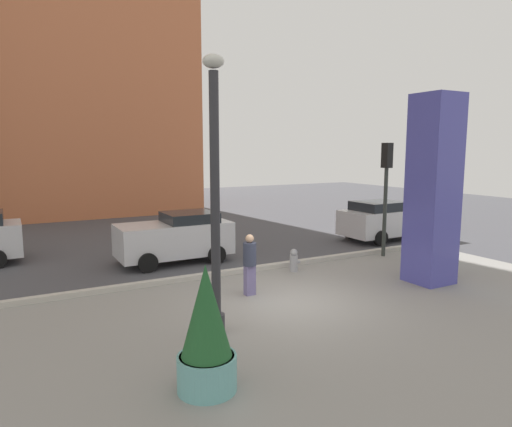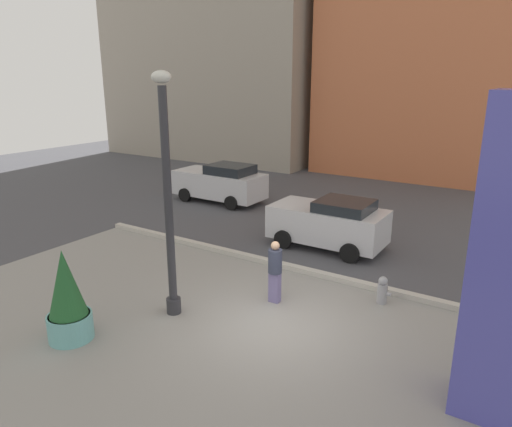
{
  "view_description": "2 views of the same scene",
  "coord_description": "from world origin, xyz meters",
  "px_view_note": "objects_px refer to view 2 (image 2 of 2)",
  "views": [
    {
      "loc": [
        -6.18,
        -9.55,
        3.93
      ],
      "look_at": [
        -0.72,
        0.4,
        2.33
      ],
      "focal_mm": 31.86,
      "sensor_mm": 36.0,
      "label": 1
    },
    {
      "loc": [
        5.07,
        -8.65,
        5.71
      ],
      "look_at": [
        -1.06,
        0.86,
        2.38
      ],
      "focal_mm": 32.95,
      "sensor_mm": 36.0,
      "label": 2
    }
  ],
  "objects_px": {
    "art_pillar_blue": "(509,265)",
    "car_passing_lane": "(329,223)",
    "lamp_post": "(168,204)",
    "pedestrian_by_curb": "(275,269)",
    "potted_plant_curbside": "(67,299)",
    "car_curb_east": "(221,183)",
    "fire_hydrant": "(383,290)"
  },
  "relations": [
    {
      "from": "lamp_post",
      "to": "pedestrian_by_curb",
      "type": "distance_m",
      "value": 3.23
    },
    {
      "from": "art_pillar_blue",
      "to": "car_curb_east",
      "type": "xyz_separation_m",
      "value": [
        -12.64,
        8.94,
        -1.85
      ]
    },
    {
      "from": "art_pillar_blue",
      "to": "car_passing_lane",
      "type": "height_order",
      "value": "art_pillar_blue"
    },
    {
      "from": "car_passing_lane",
      "to": "car_curb_east",
      "type": "height_order",
      "value": "car_curb_east"
    },
    {
      "from": "lamp_post",
      "to": "pedestrian_by_curb",
      "type": "bearing_deg",
      "value": 46.06
    },
    {
      "from": "art_pillar_blue",
      "to": "fire_hydrant",
      "type": "relative_size",
      "value": 7.36
    },
    {
      "from": "fire_hydrant",
      "to": "pedestrian_by_curb",
      "type": "distance_m",
      "value": 2.85
    },
    {
      "from": "lamp_post",
      "to": "fire_hydrant",
      "type": "height_order",
      "value": "lamp_post"
    },
    {
      "from": "lamp_post",
      "to": "art_pillar_blue",
      "type": "xyz_separation_m",
      "value": [
        7.09,
        0.4,
        -0.08
      ]
    },
    {
      "from": "lamp_post",
      "to": "pedestrian_by_curb",
      "type": "relative_size",
      "value": 3.46
    },
    {
      "from": "potted_plant_curbside",
      "to": "car_curb_east",
      "type": "distance_m",
      "value": 12.32
    },
    {
      "from": "potted_plant_curbside",
      "to": "pedestrian_by_curb",
      "type": "distance_m",
      "value": 4.99
    },
    {
      "from": "art_pillar_blue",
      "to": "potted_plant_curbside",
      "type": "xyz_separation_m",
      "value": [
        -8.21,
        -2.56,
        -1.78
      ]
    },
    {
      "from": "car_passing_lane",
      "to": "art_pillar_blue",
      "type": "bearing_deg",
      "value": -46.08
    },
    {
      "from": "art_pillar_blue",
      "to": "car_curb_east",
      "type": "bearing_deg",
      "value": 144.74
    },
    {
      "from": "lamp_post",
      "to": "potted_plant_curbside",
      "type": "xyz_separation_m",
      "value": [
        -1.12,
        -2.16,
        -1.85
      ]
    },
    {
      "from": "lamp_post",
      "to": "art_pillar_blue",
      "type": "height_order",
      "value": "lamp_post"
    },
    {
      "from": "art_pillar_blue",
      "to": "car_passing_lane",
      "type": "xyz_separation_m",
      "value": [
        -5.81,
        6.03,
        -1.87
      ]
    },
    {
      "from": "art_pillar_blue",
      "to": "pedestrian_by_curb",
      "type": "distance_m",
      "value": 5.77
    },
    {
      "from": "fire_hydrant",
      "to": "car_passing_lane",
      "type": "bearing_deg",
      "value": 133.36
    },
    {
      "from": "fire_hydrant",
      "to": "car_passing_lane",
      "type": "distance_m",
      "value": 4.3
    },
    {
      "from": "lamp_post",
      "to": "car_curb_east",
      "type": "bearing_deg",
      "value": 120.75
    },
    {
      "from": "art_pillar_blue",
      "to": "pedestrian_by_curb",
      "type": "bearing_deg",
      "value": 164.3
    },
    {
      "from": "fire_hydrant",
      "to": "car_passing_lane",
      "type": "height_order",
      "value": "car_passing_lane"
    },
    {
      "from": "fire_hydrant",
      "to": "car_passing_lane",
      "type": "xyz_separation_m",
      "value": [
        -2.93,
        3.1,
        0.52
      ]
    },
    {
      "from": "art_pillar_blue",
      "to": "car_curb_east",
      "type": "distance_m",
      "value": 15.59
    },
    {
      "from": "art_pillar_blue",
      "to": "fire_hydrant",
      "type": "distance_m",
      "value": 4.75
    },
    {
      "from": "car_passing_lane",
      "to": "fire_hydrant",
      "type": "bearing_deg",
      "value": -46.64
    },
    {
      "from": "fire_hydrant",
      "to": "car_curb_east",
      "type": "xyz_separation_m",
      "value": [
        -9.76,
        6.0,
        0.54
      ]
    },
    {
      "from": "potted_plant_curbside",
      "to": "car_curb_east",
      "type": "height_order",
      "value": "potted_plant_curbside"
    },
    {
      "from": "art_pillar_blue",
      "to": "potted_plant_curbside",
      "type": "height_order",
      "value": "art_pillar_blue"
    },
    {
      "from": "car_passing_lane",
      "to": "pedestrian_by_curb",
      "type": "xyz_separation_m",
      "value": [
        0.54,
        -4.55,
        0.05
      ]
    }
  ]
}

